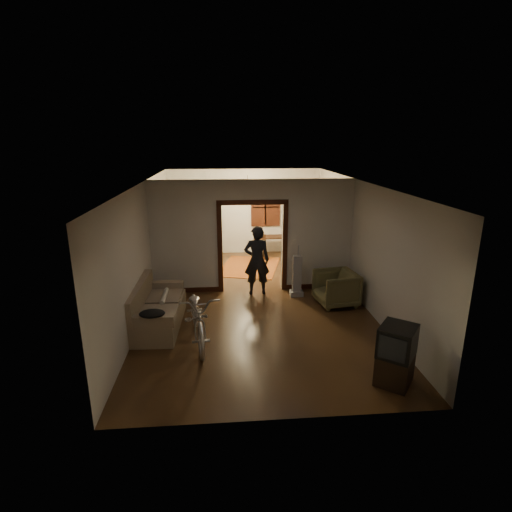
{
  "coord_description": "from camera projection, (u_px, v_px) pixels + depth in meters",
  "views": [
    {
      "loc": [
        -0.73,
        -8.86,
        3.73
      ],
      "look_at": [
        0.0,
        -0.3,
        1.2
      ],
      "focal_mm": 28.0,
      "sensor_mm": 36.0,
      "label": 1
    }
  ],
  "objects": [
    {
      "name": "floor",
      "position": [
        255.0,
        300.0,
        9.58
      ],
      "size": [
        5.0,
        8.5,
        0.01
      ],
      "primitive_type": "cube",
      "color": "#311D0F",
      "rests_on": "ground"
    },
    {
      "name": "crt_tv",
      "position": [
        397.0,
        341.0,
        6.15
      ],
      "size": [
        0.75,
        0.76,
        0.49
      ],
      "primitive_type": "cube",
      "rotation": [
        0.0,
        0.0,
        0.91
      ],
      "color": "black",
      "rests_on": "tv_stand"
    },
    {
      "name": "ceiling",
      "position": [
        255.0,
        183.0,
        8.79
      ],
      "size": [
        5.0,
        8.5,
        0.01
      ],
      "primitive_type": "cube",
      "color": "white",
      "rests_on": "floor"
    },
    {
      "name": "door_casing",
      "position": [
        252.0,
        248.0,
        9.98
      ],
      "size": [
        1.74,
        0.2,
        2.32
      ],
      "primitive_type": "cube",
      "color": "black",
      "rests_on": "floor"
    },
    {
      "name": "sofa",
      "position": [
        158.0,
        305.0,
        8.17
      ],
      "size": [
        0.96,
        2.02,
        0.91
      ],
      "primitive_type": "cube",
      "rotation": [
        0.0,
        0.0,
        -0.03
      ],
      "color": "#70624B",
      "rests_on": "floor"
    },
    {
      "name": "far_window",
      "position": [
        266.0,
        207.0,
        13.22
      ],
      "size": [
        0.98,
        0.06,
        1.28
      ],
      "primitive_type": "cube",
      "color": "black",
      "rests_on": "wall_back"
    },
    {
      "name": "person",
      "position": [
        257.0,
        260.0,
        9.77
      ],
      "size": [
        0.64,
        0.43,
        1.73
      ],
      "primitive_type": "imported",
      "rotation": [
        0.0,
        0.0,
        3.16
      ],
      "color": "black",
      "rests_on": "floor"
    },
    {
      "name": "tv_stand",
      "position": [
        394.0,
        369.0,
        6.28
      ],
      "size": [
        0.73,
        0.74,
        0.5
      ],
      "primitive_type": "cube",
      "rotation": [
        0.0,
        0.0,
        0.91
      ],
      "color": "black",
      "rests_on": "floor"
    },
    {
      "name": "oriental_rug",
      "position": [
        250.0,
        267.0,
        12.07
      ],
      "size": [
        2.1,
        2.47,
        0.02
      ],
      "primitive_type": "cube",
      "rotation": [
        0.0,
        0.0,
        -0.25
      ],
      "color": "maroon",
      "rests_on": "floor"
    },
    {
      "name": "bicycle",
      "position": [
        198.0,
        316.0,
        7.52
      ],
      "size": [
        1.0,
        2.09,
        1.05
      ],
      "primitive_type": "imported",
      "rotation": [
        0.0,
        0.0,
        0.15
      ],
      "color": "silver",
      "rests_on": "floor"
    },
    {
      "name": "locker",
      "position": [
        204.0,
        228.0,
        12.72
      ],
      "size": [
        1.06,
        0.71,
        1.97
      ],
      "primitive_type": "cube",
      "rotation": [
        0.0,
        0.0,
        0.18
      ],
      "color": "#242F1C",
      "rests_on": "floor"
    },
    {
      "name": "wall_left",
      "position": [
        144.0,
        246.0,
        8.98
      ],
      "size": [
        0.02,
        8.5,
        2.8
      ],
      "primitive_type": "cube",
      "color": "beige",
      "rests_on": "floor"
    },
    {
      "name": "globe",
      "position": [
        203.0,
        198.0,
        12.45
      ],
      "size": [
        0.26,
        0.26,
        0.26
      ],
      "primitive_type": "sphere",
      "color": "#1E5972",
      "rests_on": "locker"
    },
    {
      "name": "chandelier",
      "position": [
        248.0,
        189.0,
        11.3
      ],
      "size": [
        0.24,
        0.24,
        0.24
      ],
      "primitive_type": "sphere",
      "color": "#FFE0A5",
      "rests_on": "ceiling"
    },
    {
      "name": "vacuum",
      "position": [
        297.0,
        276.0,
        9.73
      ],
      "size": [
        0.32,
        0.26,
        1.03
      ],
      "primitive_type": "cube",
      "rotation": [
        0.0,
        0.0,
        0.03
      ],
      "color": "gray",
      "rests_on": "floor"
    },
    {
      "name": "wall_right",
      "position": [
        361.0,
        242.0,
        9.38
      ],
      "size": [
        0.02,
        8.5,
        2.8
      ],
      "primitive_type": "cube",
      "color": "beige",
      "rests_on": "floor"
    },
    {
      "name": "jacket",
      "position": [
        152.0,
        314.0,
        7.24
      ],
      "size": [
        0.46,
        0.35,
        0.14
      ],
      "primitive_type": "ellipsoid",
      "color": "black",
      "rests_on": "sofa"
    },
    {
      "name": "light_switch",
      "position": [
        295.0,
        242.0,
        9.95
      ],
      "size": [
        0.08,
        0.01,
        0.12
      ],
      "primitive_type": "cube",
      "color": "silver",
      "rests_on": "partition_wall"
    },
    {
      "name": "desk_chair",
      "position": [
        259.0,
        246.0,
        12.74
      ],
      "size": [
        0.46,
        0.46,
        0.86
      ],
      "primitive_type": "cube",
      "rotation": [
        0.0,
        0.0,
        0.24
      ],
      "color": "black",
      "rests_on": "floor"
    },
    {
      "name": "armchair",
      "position": [
        336.0,
        288.0,
        9.23
      ],
      "size": [
        1.01,
        0.99,
        0.81
      ],
      "primitive_type": "imported",
      "rotation": [
        0.0,
        0.0,
        -1.42
      ],
      "color": "brown",
      "rests_on": "floor"
    },
    {
      "name": "partition_wall",
      "position": [
        252.0,
        236.0,
        9.9
      ],
      "size": [
        5.0,
        0.14,
        2.8
      ],
      "primitive_type": "cube",
      "color": "beige",
      "rests_on": "floor"
    },
    {
      "name": "desk",
      "position": [
        276.0,
        246.0,
        13.12
      ],
      "size": [
        0.99,
        0.71,
        0.66
      ],
      "primitive_type": "cube",
      "rotation": [
        0.0,
        0.0,
        -0.25
      ],
      "color": "black",
      "rests_on": "floor"
    },
    {
      "name": "rolled_paper",
      "position": [
        164.0,
        296.0,
        8.44
      ],
      "size": [
        0.1,
        0.77,
        0.1
      ],
      "primitive_type": "cylinder",
      "rotation": [
        1.57,
        0.0,
        0.0
      ],
      "color": "beige",
      "rests_on": "sofa"
    },
    {
      "name": "wall_back",
      "position": [
        244.0,
        212.0,
        13.24
      ],
      "size": [
        5.0,
        0.02,
        2.8
      ],
      "primitive_type": "cube",
      "color": "beige",
      "rests_on": "floor"
    }
  ]
}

